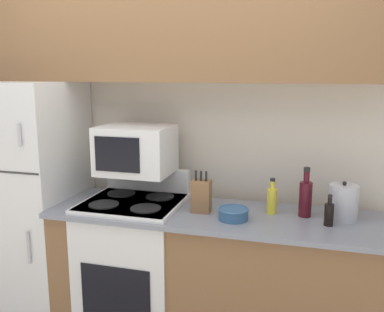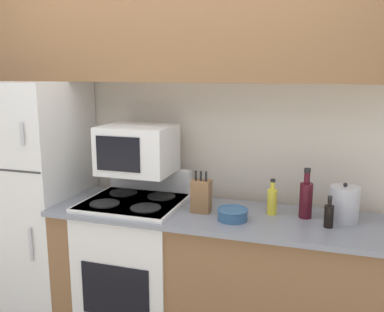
% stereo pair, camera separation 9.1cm
% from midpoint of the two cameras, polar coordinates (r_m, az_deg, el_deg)
% --- Properties ---
extents(wall_back, '(8.00, 0.05, 2.55)m').
position_cam_midpoint_polar(wall_back, '(3.04, 0.40, 1.71)').
color(wall_back, beige).
rests_on(wall_back, ground_plane).
extents(lower_cabinets, '(2.07, 0.62, 0.93)m').
position_cam_midpoint_polar(lower_cabinets, '(2.85, 4.14, -16.31)').
color(lower_cabinets, brown).
rests_on(lower_cabinets, ground_plane).
extents(refrigerator, '(0.63, 0.69, 1.71)m').
position_cam_midpoint_polar(refrigerator, '(3.29, -19.20, -5.69)').
color(refrigerator, white).
rests_on(refrigerator, ground_plane).
extents(upper_cabinets, '(2.70, 0.34, 0.64)m').
position_cam_midpoint_polar(upper_cabinets, '(2.82, -0.82, 16.32)').
color(upper_cabinets, brown).
rests_on(upper_cabinets, refrigerator).
extents(stove, '(0.63, 0.61, 1.11)m').
position_cam_midpoint_polar(stove, '(2.99, -6.61, -14.34)').
color(stove, white).
rests_on(stove, ground_plane).
extents(microwave, '(0.47, 0.38, 0.31)m').
position_cam_midpoint_polar(microwave, '(2.83, -6.36, 0.90)').
color(microwave, white).
rests_on(microwave, stove).
extents(knife_block, '(0.12, 0.09, 0.26)m').
position_cam_midpoint_polar(knife_block, '(2.63, 2.24, -5.34)').
color(knife_block, brown).
rests_on(knife_block, lower_cabinets).
extents(bowl, '(0.19, 0.19, 0.07)m').
position_cam_midpoint_polar(bowl, '(2.53, 6.46, -7.69)').
color(bowl, '#335B84').
rests_on(bowl, lower_cabinets).
extents(bottle_soy_sauce, '(0.05, 0.05, 0.18)m').
position_cam_midpoint_polar(bottle_soy_sauce, '(2.52, 18.79, -7.47)').
color(bottle_soy_sauce, black).
rests_on(bottle_soy_sauce, lower_cabinets).
extents(bottle_cooking_spray, '(0.06, 0.06, 0.22)m').
position_cam_midpoint_polar(bottle_cooking_spray, '(2.65, 11.61, -5.83)').
color(bottle_cooking_spray, gold).
rests_on(bottle_cooking_spray, lower_cabinets).
extents(bottle_wine_red, '(0.08, 0.08, 0.30)m').
position_cam_midpoint_polar(bottle_wine_red, '(2.63, 15.92, -5.47)').
color(bottle_wine_red, '#470F19').
rests_on(bottle_wine_red, lower_cabinets).
extents(kettle, '(0.17, 0.17, 0.23)m').
position_cam_midpoint_polar(kettle, '(2.64, 20.56, -6.03)').
color(kettle, '#B7B7BC').
rests_on(kettle, lower_cabinets).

